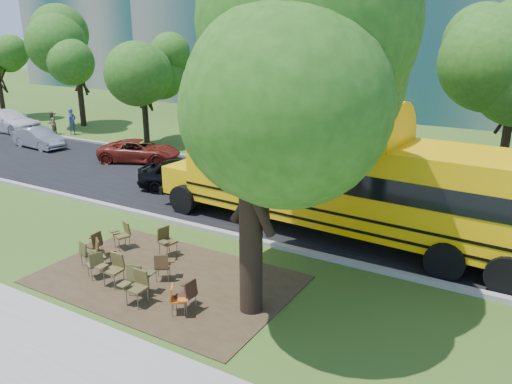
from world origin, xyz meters
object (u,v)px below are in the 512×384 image
Objects in this scene: pedestrian_a at (72,122)px; main_tree at (250,104)px; chair_2 at (96,262)px; chair_11 at (163,264)px; bg_car_silver at (39,138)px; chair_1 at (102,250)px; bg_car_white at (9,121)px; chair_10 at (166,239)px; chair_3 at (114,266)px; pedestrian_b at (51,123)px; school_bus at (354,182)px; chair_4 at (138,276)px; bg_car_red at (140,151)px; chair_8 at (95,242)px; chair_6 at (188,292)px; chair_7 at (176,297)px; chair_9 at (123,232)px; black_car at (188,176)px; chair_0 at (87,252)px; chair_5 at (137,284)px.

main_tree is at bearing -127.63° from pedestrian_a.
chair_2 is (-4.55, -0.76, -4.56)m from main_tree.
bg_car_silver is (-17.32, 9.09, 0.09)m from chair_11.
chair_1 is 24.45m from bg_car_white.
bg_car_silver is (-16.34, 7.82, 0.02)m from chair_10.
pedestrian_b is at bearing -36.68° from chair_3.
school_bus is 14.82× the size of chair_4.
pedestrian_b is (-23.05, 12.30, -4.30)m from main_tree.
bg_car_red is at bearing 47.77° from pedestrian_b.
chair_6 is at bearing -107.39° from chair_8.
chair_6 is at bearing 110.23° from chair_7.
pedestrian_b reaches higher than chair_7.
school_bus is 15.46× the size of chair_9.
bg_car_white reaches higher than bg_car_silver.
chair_1 is 0.17× the size of bg_car_white.
chair_1 is 1.37m from chair_9.
black_car is at bearing -137.73° from chair_10.
bg_car_silver reaches higher than chair_11.
chair_9 is at bearing 129.49° from chair_4.
school_bus reaches higher than chair_1.
chair_0 is 2.52m from chair_11.
chair_1 is at bearing 131.22° from chair_9.
chair_9 is 0.21× the size of bg_car_red.
chair_9 is 1.59m from chair_10.
chair_0 is 0.45× the size of pedestrian_a.
chair_6 is at bearing 23.88° from chair_1.
bg_car_white is (-25.15, 12.30, 0.20)m from chair_6.
bg_car_red is at bearing 120.67° from chair_4.
bg_car_red is at bearing 162.68° from chair_1.
chair_1 is at bearing -116.65° from bg_car_silver.
chair_1 is 1.86m from chair_10.
chair_11 is (1.70, 0.82, 0.00)m from chair_2.
bg_car_white is (-23.56, 12.33, 0.17)m from chair_4.
chair_3 is at bearing -132.77° from chair_7.
bg_car_red is (-8.92, 8.40, 0.00)m from chair_10.
chair_3 is at bearing -134.33° from pedestrian_a.
chair_8 is at bearing 179.80° from black_car.
chair_2 is 0.89× the size of chair_3.
chair_0 is 2.28m from chair_10.
chair_5 is at bearing 28.33° from pedestrian_b.
chair_6 is 1.05× the size of chair_11.
chair_4 is at bearing -134.18° from chair_7.
chair_8 is 0.21× the size of bg_car_red.
chair_0 is 0.22× the size of bg_car_silver.
chair_5 is 9.34m from black_car.
chair_9 is at bearing -162.88° from bg_car_red.
chair_9 is (-2.81, 2.33, -0.03)m from chair_5.
chair_11 is (0.02, 0.95, -0.06)m from chair_4.
black_car is (-1.89, 5.74, 0.17)m from chair_9.
chair_1 is 0.21× the size of black_car.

